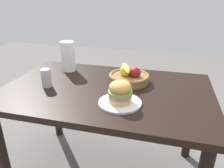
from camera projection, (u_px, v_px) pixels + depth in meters
dining_table at (106, 101)px, 1.51m from camera, size 1.40×0.90×0.75m
plate at (120, 103)px, 1.26m from camera, size 0.25×0.25×0.01m
sandwich at (120, 92)px, 1.24m from camera, size 0.14×0.14×0.13m
soda_can at (46, 78)px, 1.47m from camera, size 0.07×0.07×0.13m
fruit_basket at (129, 76)px, 1.55m from camera, size 0.29×0.29×0.14m
paper_towel_roll at (68, 56)px, 1.75m from camera, size 0.11×0.11×0.24m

